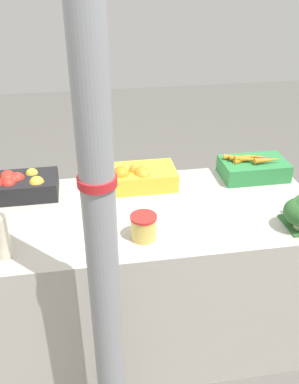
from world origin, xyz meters
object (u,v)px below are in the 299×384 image
(support_pole, at_px, (98,188))
(juice_bottle_cloudy, at_px, (1,233))
(carrot_crate, at_px, (253,168))
(orange_crate, at_px, (139,176))
(apple_crate, at_px, (21,185))
(pickle_jar, at_px, (144,227))

(support_pole, relative_size, juice_bottle_cloudy, 9.22)
(support_pole, distance_m, carrot_crate, 1.29)
(orange_crate, bearing_deg, carrot_crate, 0.76)
(apple_crate, relative_size, orange_crate, 1.00)
(orange_crate, relative_size, juice_bottle_cloudy, 1.25)
(carrot_crate, bearing_deg, orange_crate, -179.24)
(carrot_crate, xyz_separation_m, juice_bottle_cloudy, (-1.28, -0.51, 0.06))
(carrot_crate, bearing_deg, pickle_jar, -145.35)
(carrot_crate, bearing_deg, support_pole, -136.67)
(juice_bottle_cloudy, distance_m, pickle_jar, 0.59)
(support_pole, relative_size, pickle_jar, 22.48)
(support_pole, bearing_deg, pickle_jar, 61.30)
(support_pole, xyz_separation_m, carrot_crate, (0.89, 0.84, -0.41))
(support_pole, distance_m, orange_crate, 0.95)
(carrot_crate, relative_size, pickle_jar, 3.05)
(orange_crate, distance_m, carrot_crate, 0.64)
(support_pole, height_order, juice_bottle_cloudy, support_pole)
(support_pole, distance_m, pickle_jar, 0.58)
(apple_crate, xyz_separation_m, pickle_jar, (0.57, -0.47, -0.00))
(support_pole, xyz_separation_m, apple_crate, (-0.37, 0.83, -0.41))
(juice_bottle_cloudy, height_order, pickle_jar, juice_bottle_cloudy)
(pickle_jar, bearing_deg, support_pole, -118.70)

